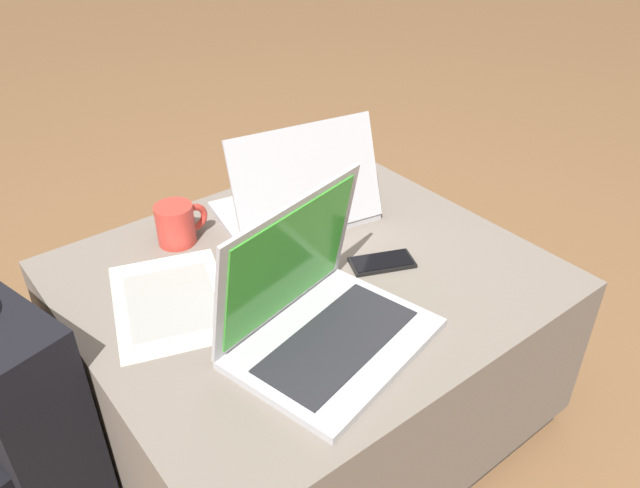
# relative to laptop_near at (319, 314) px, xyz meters

# --- Properties ---
(ground_plane) EXTENTS (14.00, 14.00, 0.00)m
(ground_plane) POSITION_rel_laptop_near_xyz_m (0.10, 0.17, -0.46)
(ground_plane) COLOR brown
(ottoman) EXTENTS (0.90, 0.80, 0.41)m
(ottoman) POSITION_rel_laptop_near_xyz_m (0.10, 0.17, -0.26)
(ottoman) COLOR #3D3832
(ottoman) RESTS_ON ground_plane
(laptop_near) EXTENTS (0.39, 0.32, 0.26)m
(laptop_near) POSITION_rel_laptop_near_xyz_m (0.00, 0.00, 0.00)
(laptop_near) COLOR #B7B7BC
(laptop_near) RESTS_ON ottoman
(laptop_far) EXTENTS (0.37, 0.29, 0.24)m
(laptop_far) POSITION_rel_laptop_near_xyz_m (0.21, 0.35, -0.00)
(laptop_far) COLOR #B7B7BC
(laptop_far) RESTS_ON ottoman
(cell_phone) EXTENTS (0.14, 0.11, 0.01)m
(cell_phone) POSITION_rel_laptop_near_xyz_m (0.24, 0.10, -0.05)
(cell_phone) COLOR black
(cell_phone) RESTS_ON ottoman
(backpack) EXTENTS (0.26, 0.35, 0.57)m
(backpack) POSITION_rel_laptop_near_xyz_m (-0.48, 0.31, -0.22)
(backpack) COLOR black
(backpack) RESTS_ON ground_plane
(paper_sheet) EXTENTS (0.29, 0.35, 0.00)m
(paper_sheet) POSITION_rel_laptop_near_xyz_m (-0.16, 0.25, -0.05)
(paper_sheet) COLOR silver
(paper_sheet) RESTS_ON ottoman
(coffee_mug) EXTENTS (0.12, 0.08, 0.09)m
(coffee_mug) POSITION_rel_laptop_near_xyz_m (-0.05, 0.43, -0.01)
(coffee_mug) COLOR red
(coffee_mug) RESTS_ON ottoman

